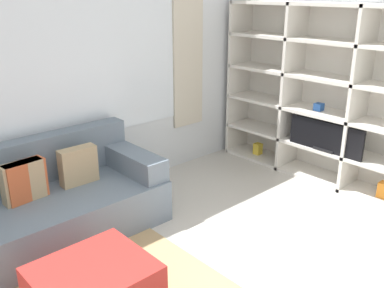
# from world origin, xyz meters

# --- Properties ---
(wall_back) EXTENTS (6.52, 0.11, 2.70)m
(wall_back) POSITION_xyz_m (0.00, 2.89, 1.36)
(wall_back) COLOR silver
(wall_back) RESTS_ON ground_plane
(wall_right) EXTENTS (0.07, 4.06, 2.70)m
(wall_right) POSITION_xyz_m (2.69, 1.43, 1.35)
(wall_right) COLOR silver
(wall_right) RESTS_ON ground_plane
(shelving_unit) EXTENTS (0.42, 2.49, 1.93)m
(shelving_unit) POSITION_xyz_m (2.48, 1.52, 0.95)
(shelving_unit) COLOR silver
(shelving_unit) RESTS_ON ground_plane
(couch_main) EXTENTS (1.99, 0.92, 0.82)m
(couch_main) POSITION_xyz_m (-0.43, 2.40, 0.30)
(couch_main) COLOR slate
(couch_main) RESTS_ON ground_plane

